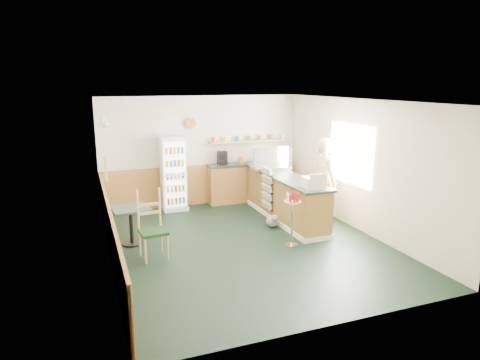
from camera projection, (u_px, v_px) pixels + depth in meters
name	position (u px, v px, depth m)	size (l,w,h in m)	color
ground	(246.00, 244.00, 8.19)	(6.00, 6.00, 0.00)	black
room_envelope	(222.00, 160.00, 8.43)	(5.04, 6.02, 2.72)	beige
service_counter	(285.00, 200.00, 9.53)	(0.68, 3.01, 1.01)	#A76B35
back_counter	(250.00, 180.00, 11.03)	(2.24, 0.42, 1.69)	#A76B35
drinks_fridge	(173.00, 174.00, 10.21)	(0.58, 0.52, 1.77)	white
display_case	(271.00, 158.00, 10.07)	(0.89, 0.47, 0.51)	silver
cash_register	(313.00, 183.00, 8.29)	(0.37, 0.39, 0.21)	beige
shopkeeper	(325.00, 181.00, 9.20)	(0.63, 0.45, 1.88)	tan
condiment_stand	(292.00, 210.00, 7.96)	(0.33, 0.33, 1.01)	silver
newspaper_rack	(267.00, 188.00, 9.53)	(0.10, 0.48, 0.95)	black
cafe_table	(131.00, 219.00, 8.04)	(0.74, 0.74, 0.73)	black
cafe_chair	(152.00, 222.00, 7.47)	(0.50, 0.50, 1.22)	black
dog_doorstop	(273.00, 221.00, 9.07)	(0.25, 0.33, 0.30)	gray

